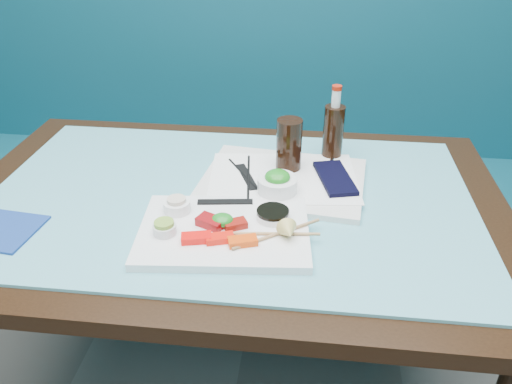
# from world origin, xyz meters

# --- Properties ---
(booth_bench) EXTENTS (3.00, 0.56, 1.17)m
(booth_bench) POSITION_xyz_m (0.00, 2.29, 0.37)
(booth_bench) COLOR #0D4858
(booth_bench) RESTS_ON ground
(dining_table) EXTENTS (1.40, 0.90, 0.75)m
(dining_table) POSITION_xyz_m (0.00, 1.45, 0.67)
(dining_table) COLOR black
(dining_table) RESTS_ON ground
(glass_top) EXTENTS (1.22, 0.76, 0.01)m
(glass_top) POSITION_xyz_m (0.00, 1.45, 0.75)
(glass_top) COLOR #60B3C1
(glass_top) RESTS_ON dining_table
(sashimi_plate) EXTENTS (0.40, 0.30, 0.02)m
(sashimi_plate) POSITION_xyz_m (0.02, 1.28, 0.77)
(sashimi_plate) COLOR white
(sashimi_plate) RESTS_ON glass_top
(salmon_left) EXTENTS (0.07, 0.04, 0.02)m
(salmon_left) POSITION_xyz_m (-0.03, 1.23, 0.79)
(salmon_left) COLOR #FF0F0A
(salmon_left) RESTS_ON sashimi_plate
(salmon_mid) EXTENTS (0.07, 0.05, 0.01)m
(salmon_mid) POSITION_xyz_m (0.02, 1.23, 0.78)
(salmon_mid) COLOR #FF190A
(salmon_mid) RESTS_ON sashimi_plate
(salmon_right) EXTENTS (0.07, 0.05, 0.02)m
(salmon_right) POSITION_xyz_m (0.07, 1.23, 0.78)
(salmon_right) COLOR #F44709
(salmon_right) RESTS_ON sashimi_plate
(tuna_left) EXTENTS (0.07, 0.06, 0.02)m
(tuna_left) POSITION_xyz_m (-0.01, 1.29, 0.79)
(tuna_left) COLOR maroon
(tuna_left) RESTS_ON sashimi_plate
(tuna_right) EXTENTS (0.06, 0.05, 0.02)m
(tuna_right) POSITION_xyz_m (0.04, 1.29, 0.79)
(tuna_right) COLOR maroon
(tuna_right) RESTS_ON sashimi_plate
(seaweed_garnish) EXTENTS (0.06, 0.06, 0.03)m
(seaweed_garnish) POSITION_xyz_m (0.01, 1.29, 0.79)
(seaweed_garnish) COLOR #1D7E1F
(seaweed_garnish) RESTS_ON sashimi_plate
(ramekin_wasabi) EXTENTS (0.07, 0.07, 0.02)m
(ramekin_wasabi) POSITION_xyz_m (-0.11, 1.25, 0.79)
(ramekin_wasabi) COLOR white
(ramekin_wasabi) RESTS_ON sashimi_plate
(wasabi_fill) EXTENTS (0.05, 0.05, 0.01)m
(wasabi_fill) POSITION_xyz_m (-0.11, 1.25, 0.80)
(wasabi_fill) COLOR #7DAD37
(wasabi_fill) RESTS_ON ramekin_wasabi
(ramekin_ginger) EXTENTS (0.08, 0.08, 0.03)m
(ramekin_ginger) POSITION_xyz_m (-0.10, 1.34, 0.79)
(ramekin_ginger) COLOR white
(ramekin_ginger) RESTS_ON sashimi_plate
(ginger_fill) EXTENTS (0.06, 0.06, 0.01)m
(ginger_fill) POSITION_xyz_m (-0.10, 1.34, 0.81)
(ginger_fill) COLOR beige
(ginger_fill) RESTS_ON ramekin_ginger
(soy_dish) EXTENTS (0.09, 0.09, 0.02)m
(soy_dish) POSITION_xyz_m (0.12, 1.33, 0.79)
(soy_dish) COLOR white
(soy_dish) RESTS_ON sashimi_plate
(soy_fill) EXTENTS (0.10, 0.10, 0.01)m
(soy_fill) POSITION_xyz_m (0.12, 1.33, 0.80)
(soy_fill) COLOR black
(soy_fill) RESTS_ON soy_dish
(lemon_wedge) EXTENTS (0.05, 0.05, 0.05)m
(lemon_wedge) POSITION_xyz_m (0.16, 1.25, 0.80)
(lemon_wedge) COLOR #DDC669
(lemon_wedge) RESTS_ON sashimi_plate
(chopstick_sleeve) EXTENTS (0.13, 0.04, 0.00)m
(chopstick_sleeve) POSITION_xyz_m (0.00, 1.39, 0.78)
(chopstick_sleeve) COLOR black
(chopstick_sleeve) RESTS_ON sashimi_plate
(wooden_chopstick_a) EXTENTS (0.21, 0.03, 0.01)m
(wooden_chopstick_a) POSITION_xyz_m (0.13, 1.27, 0.78)
(wooden_chopstick_a) COLOR tan
(wooden_chopstick_a) RESTS_ON sashimi_plate
(wooden_chopstick_b) EXTENTS (0.18, 0.13, 0.01)m
(wooden_chopstick_b) POSITION_xyz_m (0.14, 1.27, 0.78)
(wooden_chopstick_b) COLOR #A57B4E
(wooden_chopstick_b) RESTS_ON sashimi_plate
(serving_tray) EXTENTS (0.45, 0.36, 0.02)m
(serving_tray) POSITION_xyz_m (0.13, 1.53, 0.77)
(serving_tray) COLOR white
(serving_tray) RESTS_ON glass_top
(paper_placemat) EXTENTS (0.41, 0.31, 0.00)m
(paper_placemat) POSITION_xyz_m (0.13, 1.53, 0.77)
(paper_placemat) COLOR white
(paper_placemat) RESTS_ON serving_tray
(seaweed_bowl) EXTENTS (0.12, 0.12, 0.04)m
(seaweed_bowl) POSITION_xyz_m (0.12, 1.46, 0.79)
(seaweed_bowl) COLOR white
(seaweed_bowl) RESTS_ON serving_tray
(seaweed_salad) EXTENTS (0.06, 0.06, 0.03)m
(seaweed_salad) POSITION_xyz_m (0.12, 1.46, 0.82)
(seaweed_salad) COLOR #1F851E
(seaweed_salad) RESTS_ON seaweed_bowl
(cola_glass) EXTENTS (0.09, 0.09, 0.14)m
(cola_glass) POSITION_xyz_m (0.14, 1.59, 0.84)
(cola_glass) COLOR black
(cola_glass) RESTS_ON serving_tray
(navy_pouch) EXTENTS (0.12, 0.19, 0.01)m
(navy_pouch) POSITION_xyz_m (0.27, 1.53, 0.78)
(navy_pouch) COLOR black
(navy_pouch) RESTS_ON serving_tray
(fork) EXTENTS (0.03, 0.09, 0.01)m
(fork) POSITION_xyz_m (0.26, 1.64, 0.78)
(fork) COLOR white
(fork) RESTS_ON serving_tray
(black_chopstick_a) EXTENTS (0.12, 0.19, 0.01)m
(black_chopstick_a) POSITION_xyz_m (0.03, 1.52, 0.78)
(black_chopstick_a) COLOR black
(black_chopstick_a) RESTS_ON serving_tray
(black_chopstick_b) EXTENTS (0.03, 0.24, 0.01)m
(black_chopstick_b) POSITION_xyz_m (0.04, 1.52, 0.78)
(black_chopstick_b) COLOR black
(black_chopstick_b) RESTS_ON serving_tray
(tray_sleeve) EXTENTS (0.08, 0.14, 0.00)m
(tray_sleeve) POSITION_xyz_m (0.04, 1.52, 0.78)
(tray_sleeve) COLOR black
(tray_sleeve) RESTS_ON serving_tray
(cola_bottle_body) EXTENTS (0.06, 0.06, 0.16)m
(cola_bottle_body) POSITION_xyz_m (0.26, 1.68, 0.84)
(cola_bottle_body) COLOR black
(cola_bottle_body) RESTS_ON glass_top
(cola_bottle_neck) EXTENTS (0.03, 0.03, 0.05)m
(cola_bottle_neck) POSITION_xyz_m (0.26, 1.68, 0.94)
(cola_bottle_neck) COLOR white
(cola_bottle_neck) RESTS_ON cola_bottle_body
(cola_bottle_cap) EXTENTS (0.03, 0.03, 0.01)m
(cola_bottle_cap) POSITION_xyz_m (0.26, 1.68, 0.97)
(cola_bottle_cap) COLOR #B41F0B
(cola_bottle_cap) RESTS_ON cola_bottle_neck
(blue_napkin) EXTENTS (0.16, 0.16, 0.01)m
(blue_napkin) POSITION_xyz_m (-0.48, 1.24, 0.76)
(blue_napkin) COLOR navy
(blue_napkin) RESTS_ON glass_top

